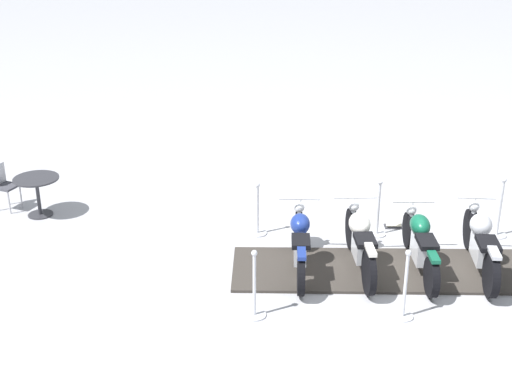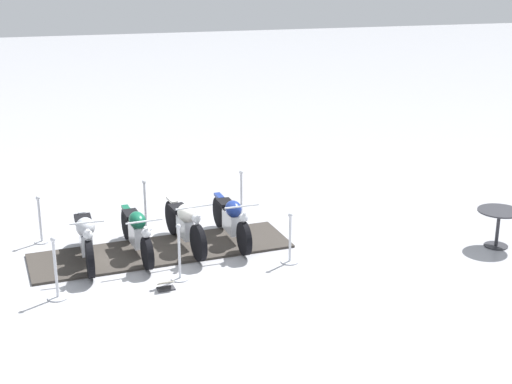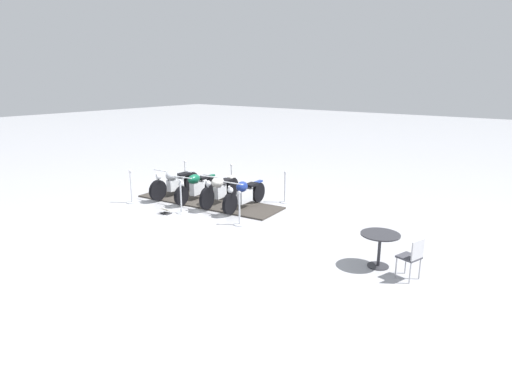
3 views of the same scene
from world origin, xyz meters
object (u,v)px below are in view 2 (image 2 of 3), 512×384
Objects in this scene: info_placard at (166,286)px; motorcycle_cream at (185,223)px; motorcycle_chrome at (86,237)px; motorcycle_forest at (137,231)px; motorcycle_navy at (232,219)px; stanchion_right_front at (56,280)px; stanchion_left_rear at (241,203)px; stanchion_right_mid at (180,262)px; cafe_table at (499,219)px; stanchion_left_front at (41,226)px; stanchion_left_mid at (146,212)px; stanchion_right_rear at (290,247)px.

motorcycle_cream is at bearing -116.77° from info_placard.
motorcycle_forest is (0.09, -0.98, -0.01)m from motorcycle_chrome.
motorcycle_navy is 3.89m from stanchion_right_front.
stanchion_right_mid is at bearing 147.20° from stanchion_left_rear.
stanchion_left_rear is 1.26× the size of cafe_table.
info_placard is (-1.74, 0.67, -0.50)m from motorcycle_cream.
cafe_table is (-1.50, -6.10, 0.03)m from motorcycle_cream.
motorcycle_navy is 5.37m from cafe_table.
stanchion_left_front is 0.91× the size of stanchion_left_mid.
motorcycle_navy is at bearing -137.48° from info_placard.
stanchion_right_mid reaches higher than cafe_table.
motorcycle_navy is 1.53m from stanchion_right_rear.
motorcycle_chrome is 2.16× the size of stanchion_right_mid.
motorcycle_chrome reaches higher than stanchion_left_front.
motorcycle_forest is at bearing -85.23° from info_placard.
motorcycle_navy is 2.12× the size of stanchion_right_mid.
motorcycle_cream is 1.51m from stanchion_left_mid.
info_placard is at bearing 138.62° from stanchion_right_mid.
motorcycle_navy is 1.60m from stanchion_left_rear.
stanchion_left_rear reaches higher than info_placard.
stanchion_left_rear reaches higher than stanchion_right_rear.
stanchion_right_mid reaches higher than motorcycle_chrome.
stanchion_right_front is (-1.69, 3.50, -0.18)m from motorcycle_navy.
stanchion_left_front is 0.93× the size of stanchion_right_mid.
motorcycle_chrome reaches higher than info_placard.
stanchion_left_front is at bearing -59.25° from info_placard.
stanchion_right_mid is 1.25× the size of cafe_table.
stanchion_left_mid is 3.51m from stanchion_right_front.
info_placard is (-1.83, 1.65, -0.46)m from motorcycle_navy.
motorcycle_forest is at bearing 93.33° from motorcycle_chrome.
cafe_table is (-3.08, -4.55, 0.26)m from stanchion_left_rear.
stanchion_left_front is 3.51m from stanchion_right_mid.
stanchion_left_rear reaches higher than motorcycle_forest.
cafe_table is at bearing 67.99° from motorcycle_navy.
stanchion_left_rear is (1.67, -2.52, -0.19)m from motorcycle_forest.
motorcycle_navy is 3.92m from stanchion_left_front.
motorcycle_navy is at bearing 93.61° from motorcycle_chrome.
stanchion_right_front reaches higher than stanchion_left_rear.
motorcycle_chrome is 7.11× the size of info_placard.
motorcycle_cream is 3.00m from stanchion_right_front.
motorcycle_forest is 1.95m from motorcycle_navy.
stanchion_left_rear is 3.31× the size of info_placard.
stanchion_right_mid is (-1.47, 1.33, -0.18)m from motorcycle_navy.
stanchion_left_mid is 3.39× the size of info_placard.
stanchion_right_front reaches higher than motorcycle_cream.
stanchion_right_rear is 3.08× the size of info_placard.
stanchion_right_rear is at bearing -174.42° from stanchion_left_rear.
motorcycle_chrome is at bearing 75.35° from stanchion_right_rear.
motorcycle_navy is (0.28, -2.92, -0.01)m from motorcycle_chrome.
stanchion_right_rear is 2.18m from stanchion_right_mid.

